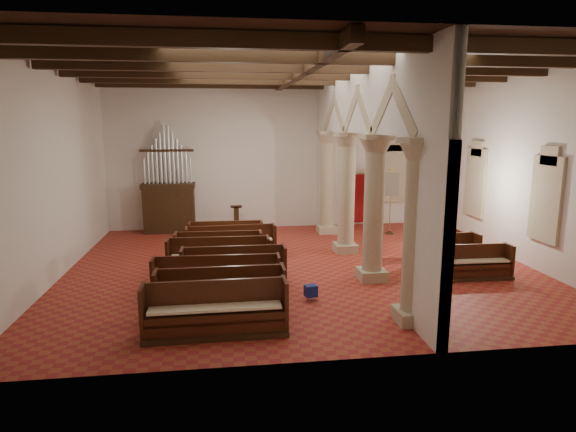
{
  "coord_description": "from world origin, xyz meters",
  "views": [
    {
      "loc": [
        -2.28,
        -14.12,
        4.34
      ],
      "look_at": [
        -0.32,
        0.5,
        1.51
      ],
      "focal_mm": 30.0,
      "sensor_mm": 36.0,
      "label": 1
    }
  ],
  "objects_px": {
    "nave_pew_0": "(216,318)",
    "aisle_pew_0": "(477,267)",
    "lectern": "(237,220)",
    "processional_banner": "(390,213)",
    "pipe_organ": "(169,199)"
  },
  "relations": [
    {
      "from": "pipe_organ",
      "to": "lectern",
      "type": "bearing_deg",
      "value": -6.63
    },
    {
      "from": "lectern",
      "to": "aisle_pew_0",
      "type": "distance_m",
      "value": 9.62
    },
    {
      "from": "processional_banner",
      "to": "aisle_pew_0",
      "type": "height_order",
      "value": "processional_banner"
    },
    {
      "from": "pipe_organ",
      "to": "nave_pew_0",
      "type": "bearing_deg",
      "value": -78.9
    },
    {
      "from": "nave_pew_0",
      "to": "aisle_pew_0",
      "type": "distance_m",
      "value": 7.85
    },
    {
      "from": "lectern",
      "to": "processional_banner",
      "type": "height_order",
      "value": "processional_banner"
    },
    {
      "from": "pipe_organ",
      "to": "lectern",
      "type": "relative_size",
      "value": 3.86
    },
    {
      "from": "pipe_organ",
      "to": "aisle_pew_0",
      "type": "xyz_separation_m",
      "value": [
        9.31,
        -7.28,
        -1.05
      ]
    },
    {
      "from": "nave_pew_0",
      "to": "aisle_pew_0",
      "type": "bearing_deg",
      "value": 20.18
    },
    {
      "from": "processional_banner",
      "to": "aisle_pew_0",
      "type": "bearing_deg",
      "value": -82.02
    },
    {
      "from": "nave_pew_0",
      "to": "aisle_pew_0",
      "type": "xyz_separation_m",
      "value": [
        7.34,
        2.8,
        -0.05
      ]
    },
    {
      "from": "nave_pew_0",
      "to": "aisle_pew_0",
      "type": "relative_size",
      "value": 1.53
    },
    {
      "from": "aisle_pew_0",
      "to": "lectern",
      "type": "bearing_deg",
      "value": 134.82
    },
    {
      "from": "pipe_organ",
      "to": "processional_banner",
      "type": "xyz_separation_m",
      "value": [
        8.74,
        -1.53,
        -0.54
      ]
    },
    {
      "from": "nave_pew_0",
      "to": "aisle_pew_0",
      "type": "height_order",
      "value": "nave_pew_0"
    }
  ]
}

